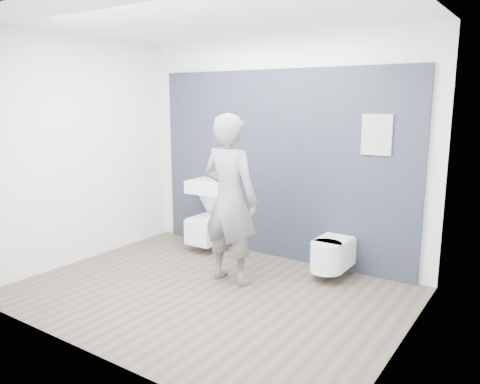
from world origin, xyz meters
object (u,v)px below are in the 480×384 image
Objects in this scene: toilet_square at (208,228)px; toilet_rounded at (331,254)px; visitor at (230,200)px; washbasin at (210,186)px.

toilet_square is 1.81m from toilet_rounded.
visitor reaches higher than toilet_square.
washbasin reaches higher than toilet_rounded.
washbasin is 0.57m from toilet_square.
toilet_square is at bearing -90.00° from washbasin.
visitor reaches higher than washbasin.
toilet_rounded is 1.33m from visitor.
toilet_square reaches higher than toilet_rounded.
toilet_rounded is at bearing -3.26° from washbasin.
washbasin is 0.91× the size of toilet_rounded.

